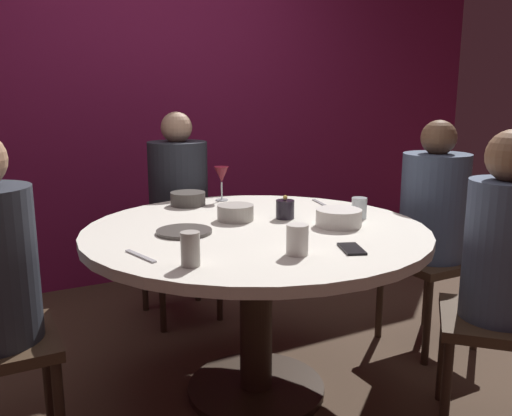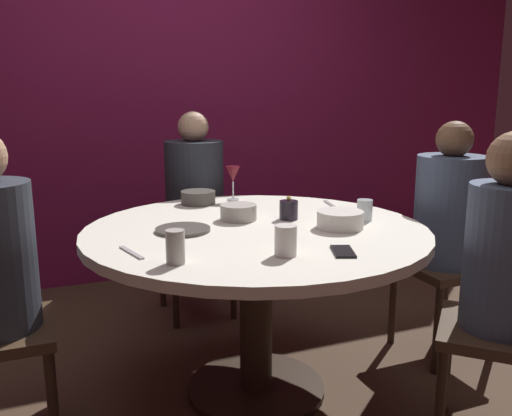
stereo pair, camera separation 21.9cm
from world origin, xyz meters
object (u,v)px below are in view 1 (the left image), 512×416
(cup_near_candle, at_px, (190,249))
(cup_by_right_diner, at_px, (297,240))
(seated_diner_back, at_px, (179,194))
(dining_table, at_px, (256,260))
(candle_holder, at_px, (285,209))
(wine_glass, at_px, (222,176))
(cell_phone, at_px, (352,249))
(bowl_salad_center, at_px, (339,218))
(dinner_plate, at_px, (184,231))
(seated_diner_right, at_px, (434,210))
(cup_by_left_diner, at_px, (359,208))
(bowl_serving_large, at_px, (236,213))
(seated_diner_front_right, at_px, (503,253))
(bowl_small_white, at_px, (188,199))

(cup_near_candle, relative_size, cup_by_right_diner, 1.06)
(seated_diner_back, bearing_deg, dining_table, 0.00)
(candle_holder, distance_m, wine_glass, 0.51)
(candle_holder, xyz_separation_m, cell_phone, (-0.04, -0.53, -0.04))
(seated_diner_back, xyz_separation_m, bowl_salad_center, (0.31, -1.09, 0.05))
(dinner_plate, xyz_separation_m, cup_by_right_diner, (0.24, -0.45, 0.05))
(candle_holder, height_order, bowl_salad_center, candle_holder)
(seated_diner_back, relative_size, seated_diner_right, 1.02)
(wine_glass, distance_m, dinner_plate, 0.68)
(candle_holder, distance_m, bowl_salad_center, 0.26)
(dining_table, bearing_deg, cup_near_candle, -139.95)
(seated_diner_right, relative_size, cup_near_candle, 10.40)
(dining_table, xyz_separation_m, cup_by_left_diner, (0.48, -0.07, 0.19))
(cup_near_candle, bearing_deg, cup_by_right_diner, -8.10)
(candle_holder, relative_size, bowl_serving_large, 0.66)
(wine_glass, height_order, cup_near_candle, wine_glass)
(candle_holder, relative_size, cup_by_left_diner, 1.14)
(cup_by_left_diner, relative_size, cup_by_right_diner, 0.87)
(bowl_salad_center, bearing_deg, cup_by_left_diner, 24.83)
(bowl_serving_large, height_order, cup_by_right_diner, cup_by_right_diner)
(dining_table, bearing_deg, cell_phone, -72.40)
(bowl_serving_large, bearing_deg, cup_by_right_diner, -93.45)
(seated_diner_right, height_order, cup_by_left_diner, seated_diner_right)
(seated_diner_right, distance_m, seated_diner_front_right, 0.75)
(seated_diner_back, height_order, cup_by_right_diner, seated_diner_back)
(cup_by_right_diner, bearing_deg, cup_by_left_diner, 32.42)
(cell_phone, distance_m, cup_near_candle, 0.58)
(dinner_plate, height_order, cell_phone, dinner_plate)
(dining_table, height_order, seated_diner_right, seated_diner_right)
(cup_near_candle, bearing_deg, bowl_salad_center, 15.98)
(dinner_plate, distance_m, cup_near_candle, 0.42)
(seated_diner_front_right, distance_m, cup_near_candle, 1.14)
(seated_diner_front_right, relative_size, cup_near_candle, 10.43)
(dinner_plate, distance_m, cup_by_left_diner, 0.79)
(cell_phone, height_order, bowl_salad_center, bowl_salad_center)
(candle_holder, xyz_separation_m, dinner_plate, (-0.48, -0.03, -0.03))
(bowl_serving_large, bearing_deg, dining_table, -81.27)
(cell_phone, distance_m, bowl_salad_center, 0.35)
(seated_diner_back, relative_size, cell_phone, 8.50)
(cup_near_candle, bearing_deg, dining_table, 40.05)
(cup_by_right_diner, bearing_deg, candle_holder, 63.54)
(seated_diner_back, distance_m, bowl_serving_large, 0.80)
(wine_glass, bearing_deg, bowl_serving_large, -106.57)
(seated_diner_back, xyz_separation_m, bowl_serving_large, (-0.02, -0.79, 0.05))
(seated_diner_back, height_order, bowl_salad_center, seated_diner_back)
(candle_holder, distance_m, cup_by_right_diner, 0.54)
(cell_phone, distance_m, cup_by_left_diner, 0.51)
(candle_holder, distance_m, bowl_small_white, 0.55)
(cup_by_right_diner, bearing_deg, bowl_serving_large, 86.55)
(seated_diner_right, relative_size, dinner_plate, 5.29)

